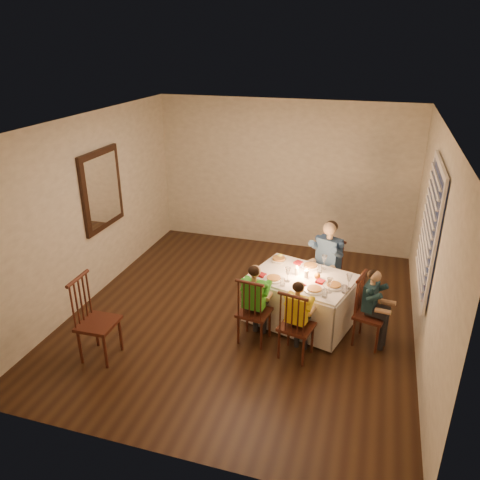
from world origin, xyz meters
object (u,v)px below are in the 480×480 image
(chair_near_right, at_px, (295,355))
(child_yellow, at_px, (295,355))
(dining_table, at_px, (302,289))
(chair_adult, at_px, (324,299))
(chair_extra, at_px, (103,356))
(chair_near_left, at_px, (254,340))
(adult, at_px, (324,299))
(child_green, at_px, (254,340))
(chair_end, at_px, (367,342))
(child_teal, at_px, (367,342))
(serving_bowl, at_px, (279,260))

(chair_near_right, xyz_separation_m, child_yellow, (-0.00, 0.00, 0.00))
(dining_table, distance_m, chair_adult, 0.85)
(chair_extra, distance_m, child_yellow, 2.31)
(chair_near_left, height_order, adult, adult)
(dining_table, xyz_separation_m, chair_extra, (-2.14, -1.45, -0.48))
(chair_near_left, xyz_separation_m, chair_extra, (-1.65, -0.84, 0.00))
(chair_near_left, bearing_deg, adult, -112.94)
(adult, distance_m, child_green, 1.45)
(chair_near_right, bearing_deg, dining_table, -72.33)
(chair_adult, relative_size, chair_extra, 0.88)
(chair_near_right, distance_m, child_green, 0.58)
(chair_near_left, relative_size, adult, 0.76)
(chair_end, height_order, adult, adult)
(child_teal, bearing_deg, chair_adult, 49.97)
(chair_near_right, distance_m, serving_bowl, 1.37)
(adult, relative_size, child_teal, 1.20)
(chair_near_right, relative_size, child_teal, 0.90)
(child_green, bearing_deg, chair_end, -158.76)
(chair_extra, bearing_deg, chair_end, -69.78)
(adult, relative_size, child_green, 1.15)
(dining_table, xyz_separation_m, child_green, (-0.48, -0.60, -0.48))
(chair_near_left, xyz_separation_m, child_yellow, (0.56, -0.16, 0.00))
(chair_adult, bearing_deg, child_yellow, -71.41)
(serving_bowl, bearing_deg, child_green, -95.75)
(child_green, bearing_deg, child_teal, -158.76)
(chair_near_right, bearing_deg, chair_near_left, -3.64)
(chair_extra, bearing_deg, serving_bowl, -46.00)
(chair_near_right, relative_size, child_yellow, 0.91)
(chair_near_right, xyz_separation_m, serving_bowl, (-0.46, 1.08, 0.70))
(chair_near_left, bearing_deg, child_teal, -158.76)
(chair_extra, bearing_deg, dining_table, -57.26)
(dining_table, distance_m, chair_near_right, 0.90)
(child_yellow, bearing_deg, chair_adult, -84.43)
(chair_adult, height_order, serving_bowl, serving_bowl)
(chair_adult, distance_m, serving_bowl, 1.00)
(dining_table, height_order, adult, dining_table)
(adult, distance_m, child_teal, 1.12)
(chair_adult, relative_size, chair_near_right, 1.00)
(chair_adult, bearing_deg, chair_extra, -113.27)
(chair_adult, height_order, chair_extra, chair_extra)
(chair_adult, relative_size, adult, 0.76)
(adult, relative_size, child_yellow, 1.20)
(chair_near_right, xyz_separation_m, child_green, (-0.56, 0.16, 0.00))
(chair_adult, height_order, chair_near_right, same)
(chair_extra, xyz_separation_m, adult, (2.37, 2.10, 0.00))
(chair_adult, bearing_deg, dining_table, -84.65)
(chair_adult, height_order, child_green, child_green)
(dining_table, relative_size, chair_extra, 1.44)
(chair_extra, distance_m, child_teal, 3.26)
(chair_near_right, bearing_deg, serving_bowl, -54.69)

